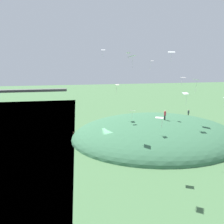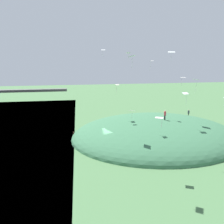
% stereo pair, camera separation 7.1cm
% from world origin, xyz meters
% --- Properties ---
extents(ground_plane, '(160.00, 160.00, 0.00)m').
position_xyz_m(ground_plane, '(0.00, 0.00, 0.00)').
color(ground_plane, '#456E42').
extents(grass_hill, '(30.40, 24.72, 6.50)m').
position_xyz_m(grass_hill, '(8.67, 2.59, 0.00)').
color(grass_hill, '#386B48').
rests_on(grass_hill, ground_plane).
extents(person_with_child, '(0.42, 0.42, 1.77)m').
position_xyz_m(person_with_child, '(10.08, 1.99, 4.36)').
color(person_with_child, black).
rests_on(person_with_child, grass_hill).
extents(person_watching_kites, '(0.38, 0.38, 1.65)m').
position_xyz_m(person_watching_kites, '(19.05, 10.54, 2.17)').
color(person_watching_kites, black).
rests_on(person_watching_kites, grass_hill).
extents(kite_1, '(0.70, 0.55, 1.45)m').
position_xyz_m(kite_1, '(2.93, 0.73, 14.67)').
color(kite_1, white).
extents(kite_2, '(0.71, 0.98, 1.53)m').
position_xyz_m(kite_2, '(1.94, 4.81, 9.24)').
color(kite_2, '#F6E1D1').
extents(kite_3, '(1.03, 1.07, 2.10)m').
position_xyz_m(kite_3, '(12.51, -3.08, 10.79)').
color(kite_3, silver).
extents(kite_4, '(0.79, 0.63, 1.26)m').
position_xyz_m(kite_4, '(-0.40, 5.97, 15.27)').
color(kite_4, white).
extents(kite_5, '(1.14, 1.07, 1.31)m').
position_xyz_m(kite_5, '(2.50, -4.33, 6.71)').
color(kite_5, white).
extents(kite_6, '(0.82, 0.73, 1.08)m').
position_xyz_m(kite_6, '(8.82, -6.44, 11.50)').
color(kite_6, white).
extents(kite_7, '(1.06, 0.79, 2.07)m').
position_xyz_m(kite_7, '(12.20, -0.86, 8.33)').
color(kite_7, white).
extents(kite_8, '(0.76, 0.79, 1.80)m').
position_xyz_m(kite_8, '(8.44, 5.56, 13.28)').
color(kite_8, silver).
extents(kite_10, '(1.01, 1.10, 1.30)m').
position_xyz_m(kite_10, '(0.69, -11.22, 14.30)').
color(kite_10, white).
extents(kite_11, '(1.39, 1.15, 1.84)m').
position_xyz_m(kite_11, '(11.45, 4.06, 14.92)').
color(kite_11, white).
extents(kite_12, '(1.09, 0.95, 1.14)m').
position_xyz_m(kite_12, '(4.29, -10.56, 7.29)').
color(kite_12, white).
extents(mooring_post, '(0.14, 0.14, 0.90)m').
position_xyz_m(mooring_post, '(-6.12, 4.61, 0.45)').
color(mooring_post, brown).
rests_on(mooring_post, ground_plane).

